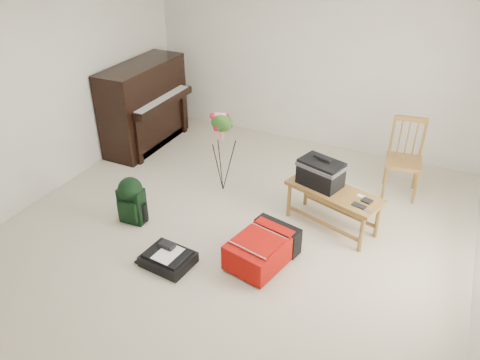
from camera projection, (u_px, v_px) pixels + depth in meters
The scene contains 11 objects.
floor at pixel (228, 238), 5.21m from camera, with size 5.00×5.50×0.01m, color beige.
ceiling at pixel (224, 2), 3.93m from camera, with size 5.00×5.50×0.01m, color white.
wall_back at pixel (313, 62), 6.70m from camera, with size 5.00×0.04×2.50m, color beige.
wall_left at pixel (37, 97), 5.50m from camera, with size 0.04×5.50×2.50m, color beige.
piano at pixel (145, 107), 6.96m from camera, with size 0.71×1.50×1.25m.
bench at pixel (323, 180), 5.16m from camera, with size 1.14×0.72×0.82m.
dining_chair at pixel (404, 159), 5.80m from camera, with size 0.48×0.48×0.99m.
red_suitcase at pixel (264, 246), 4.83m from camera, with size 0.63×0.82×0.31m.
black_duffel at pixel (168, 258), 4.80m from camera, with size 0.53×0.44×0.21m.
green_backpack at pixel (131, 198), 5.33m from camera, with size 0.30×0.28×0.57m.
flower_stand at pixel (222, 153), 5.82m from camera, with size 0.43×0.43×1.10m.
Camera 1 is at (1.92, -3.68, 3.22)m, focal length 35.00 mm.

